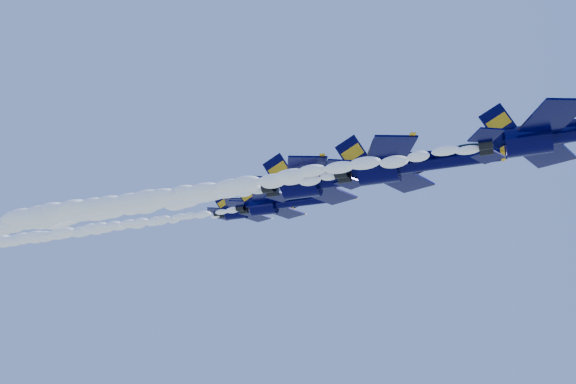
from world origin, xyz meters
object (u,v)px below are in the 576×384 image
(jet_second, at_px, (416,163))
(jet_fifth, at_px, (254,209))
(jet_lead, at_px, (571,133))
(jet_fourth, at_px, (286,202))
(jet_third, at_px, (335,180))

(jet_second, height_order, jet_fifth, jet_fifth)
(jet_fifth, bearing_deg, jet_lead, -36.71)
(jet_lead, height_order, jet_fifth, jet_fifth)
(jet_second, xyz_separation_m, jet_fourth, (-20.69, 17.55, 4.05))
(jet_third, bearing_deg, jet_lead, -25.04)
(jet_third, xyz_separation_m, jet_fifth, (-19.26, 20.81, 5.23))
(jet_lead, distance_m, jet_third, 25.74)
(jet_second, bearing_deg, jet_third, 157.14)
(jet_fourth, bearing_deg, jet_fifth, 138.52)
(jet_lead, relative_size, jet_fifth, 1.06)
(jet_lead, distance_m, jet_fourth, 42.25)
(jet_lead, distance_m, jet_second, 15.10)
(jet_second, xyz_separation_m, jet_third, (-9.77, 4.12, 1.10))
(jet_fifth, bearing_deg, jet_second, -40.65)
(jet_fourth, distance_m, jet_fifth, 11.36)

